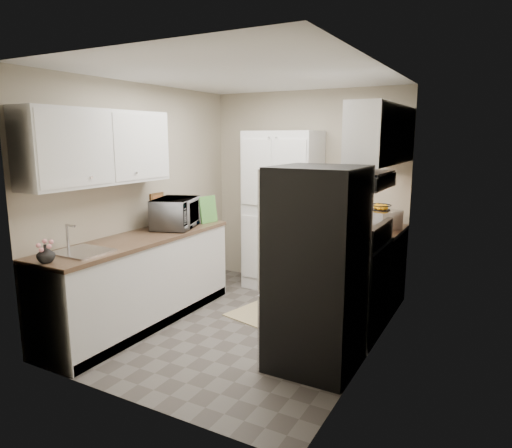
% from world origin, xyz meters
% --- Properties ---
extents(ground, '(3.20, 3.20, 0.00)m').
position_xyz_m(ground, '(0.00, 0.00, 0.00)').
color(ground, '#56514C').
rests_on(ground, ground).
extents(room_shell, '(2.64, 3.24, 2.52)m').
position_xyz_m(room_shell, '(-0.02, -0.01, 1.63)').
color(room_shell, '#B8AB94').
rests_on(room_shell, ground).
extents(pantry_cabinet, '(0.90, 0.55, 2.00)m').
position_xyz_m(pantry_cabinet, '(-0.20, 1.32, 1.00)').
color(pantry_cabinet, silver).
rests_on(pantry_cabinet, ground).
extents(base_cabinet_left, '(0.60, 2.30, 0.88)m').
position_xyz_m(base_cabinet_left, '(-0.99, -0.43, 0.44)').
color(base_cabinet_left, silver).
rests_on(base_cabinet_left, ground).
extents(countertop_left, '(0.63, 2.33, 0.04)m').
position_xyz_m(countertop_left, '(-0.99, -0.43, 0.90)').
color(countertop_left, brown).
rests_on(countertop_left, base_cabinet_left).
extents(base_cabinet_right, '(0.60, 0.80, 0.88)m').
position_xyz_m(base_cabinet_right, '(0.99, 1.19, 0.44)').
color(base_cabinet_right, silver).
rests_on(base_cabinet_right, ground).
extents(countertop_right, '(0.63, 0.83, 0.04)m').
position_xyz_m(countertop_right, '(0.99, 1.19, 0.90)').
color(countertop_right, brown).
rests_on(countertop_right, base_cabinet_right).
extents(electric_range, '(0.71, 0.78, 1.13)m').
position_xyz_m(electric_range, '(0.97, 0.39, 0.48)').
color(electric_range, '#B7B7BC').
rests_on(electric_range, ground).
extents(refrigerator, '(0.70, 0.72, 1.70)m').
position_xyz_m(refrigerator, '(0.94, -0.41, 0.85)').
color(refrigerator, '#B7B7BC').
rests_on(refrigerator, ground).
extents(microwave, '(0.59, 0.70, 0.33)m').
position_xyz_m(microwave, '(-0.97, 0.14, 1.09)').
color(microwave, '#A1A1A6').
rests_on(microwave, countertop_left).
extents(wine_bottle, '(0.06, 0.06, 0.26)m').
position_xyz_m(wine_bottle, '(-1.14, 0.34, 1.05)').
color(wine_bottle, black).
rests_on(wine_bottle, countertop_left).
extents(flower_vase, '(0.17, 0.17, 0.15)m').
position_xyz_m(flower_vase, '(-0.98, -1.52, 0.99)').
color(flower_vase, white).
rests_on(flower_vase, countertop_left).
extents(cutting_board, '(0.07, 0.25, 0.32)m').
position_xyz_m(cutting_board, '(-0.82, 0.57, 1.08)').
color(cutting_board, '#4B903B').
rests_on(cutting_board, countertop_left).
extents(toaster_oven, '(0.41, 0.46, 0.21)m').
position_xyz_m(toaster_oven, '(1.09, 1.14, 1.03)').
color(toaster_oven, silver).
rests_on(toaster_oven, countertop_right).
extents(fruit_basket, '(0.23, 0.23, 0.09)m').
position_xyz_m(fruit_basket, '(1.07, 1.17, 1.18)').
color(fruit_basket, orange).
rests_on(fruit_basket, toaster_oven).
extents(kitchen_mat, '(0.76, 1.01, 0.01)m').
position_xyz_m(kitchen_mat, '(0.03, 0.49, 0.01)').
color(kitchen_mat, tan).
rests_on(kitchen_mat, ground).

